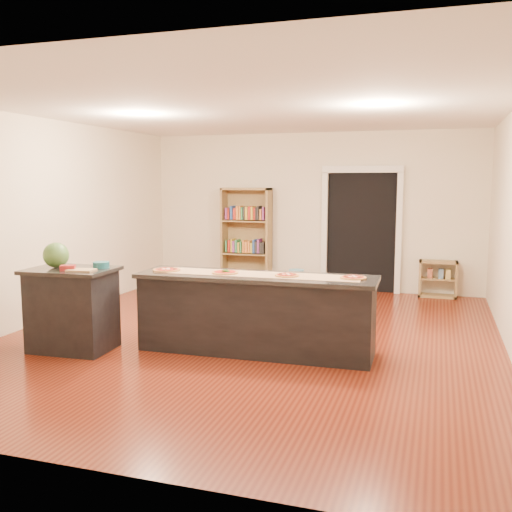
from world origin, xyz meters
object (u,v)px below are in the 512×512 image
(bookshelf, at_px, (246,238))
(watermelon, at_px, (56,255))
(low_shelf, at_px, (438,279))
(side_counter, at_px, (72,309))
(waste_bin, at_px, (296,280))
(kitchen_island, at_px, (256,313))

(bookshelf, bearing_deg, watermelon, -100.31)
(low_shelf, distance_m, watermelon, 6.18)
(side_counter, xyz_separation_m, waste_bin, (1.61, 4.25, -0.29))
(side_counter, bearing_deg, waste_bin, 66.34)
(side_counter, distance_m, low_shelf, 6.00)
(waste_bin, xyz_separation_m, watermelon, (-1.81, -4.24, 0.91))
(bookshelf, relative_size, waste_bin, 4.70)
(watermelon, bearing_deg, bookshelf, 79.69)
(kitchen_island, height_order, side_counter, side_counter)
(kitchen_island, xyz_separation_m, side_counter, (-2.04, -0.56, 0.03))
(side_counter, xyz_separation_m, watermelon, (-0.19, 0.00, 0.62))
(low_shelf, relative_size, waste_bin, 1.60)
(side_counter, distance_m, watermelon, 0.65)
(kitchen_island, distance_m, watermelon, 2.39)
(side_counter, distance_m, bookshelf, 4.50)
(low_shelf, bearing_deg, waste_bin, -174.76)
(bookshelf, distance_m, low_shelf, 3.45)
(kitchen_island, distance_m, bookshelf, 4.16)
(kitchen_island, distance_m, waste_bin, 3.72)
(kitchen_island, distance_m, low_shelf, 4.38)
(kitchen_island, height_order, waste_bin, kitchen_island)
(low_shelf, xyz_separation_m, watermelon, (-4.20, -4.46, 0.79))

